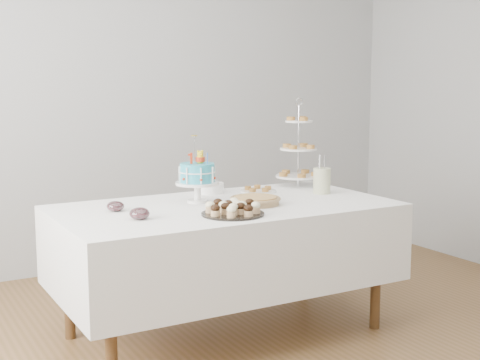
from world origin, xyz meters
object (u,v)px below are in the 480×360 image
table (225,243)px  tiered_stand (299,149)px  jam_bowl_a (140,214)px  cupcake_tray (233,208)px  utensil_pitcher (322,180)px  birthday_cake (197,184)px  pie (255,200)px  pastry_plate (258,190)px  jam_bowl_b (115,206)px  plate_stack (211,188)px

table → tiered_stand: bearing=26.0°
jam_bowl_a → tiered_stand: bearing=20.9°
table → tiered_stand: 0.97m
cupcake_tray → utensil_pitcher: (0.82, 0.32, 0.05)m
birthday_cake → tiered_stand: 0.90m
utensil_pitcher → pie: bearing=-169.3°
pastry_plate → jam_bowl_b: (-1.00, -0.16, 0.01)m
plate_stack → utensil_pitcher: bearing=-30.5°
cupcake_tray → tiered_stand: size_ratio=0.57×
tiered_stand → plate_stack: 0.68m
table → cupcake_tray: (-0.10, -0.28, 0.26)m
table → utensil_pitcher: size_ratio=7.84×
jam_bowl_a → jam_bowl_b: (-0.04, 0.26, -0.00)m
pie → pastry_plate: size_ratio=1.26×
cupcake_tray → jam_bowl_b: (-0.51, 0.40, -0.01)m
table → birthday_cake: (-0.10, 0.15, 0.33)m
pie → jam_bowl_b: jam_bowl_b is taller
table → jam_bowl_b: bearing=168.3°
pie → utensil_pitcher: 0.58m
plate_stack → jam_bowl_b: plate_stack is taller
utensil_pitcher → jam_bowl_b: bearing=175.0°
utensil_pitcher → birthday_cake: bearing=171.2°
pastry_plate → table: bearing=-144.2°
table → tiered_stand: (0.76, 0.37, 0.47)m
tiered_stand → birthday_cake: bearing=-165.6°
cupcake_tray → tiered_stand: 1.10m
birthday_cake → pastry_plate: size_ratio=1.69×
pie → pastry_plate: (0.24, 0.36, -0.01)m
cupcake_tray → pastry_plate: bearing=48.6°
pie → jam_bowl_a: 0.73m
pastry_plate → utensil_pitcher: 0.41m
cupcake_tray → pastry_plate: cupcake_tray is taller
birthday_cake → tiered_stand: tiered_stand is taller
plate_stack → jam_bowl_b: bearing=-159.3°
pie → pastry_plate: bearing=56.7°
birthday_cake → jam_bowl_b: 0.52m
birthday_cake → tiered_stand: (0.86, 0.22, 0.14)m
pastry_plate → cupcake_tray: bearing=-131.4°
utensil_pitcher → cupcake_tray: bearing=-160.1°
pastry_plate → jam_bowl_b: size_ratio=2.42×
jam_bowl_a → birthday_cake: bearing=31.5°
jam_bowl_b → pie: bearing=-14.9°
plate_stack → jam_bowl_a: 0.87m
tiered_stand → jam_bowl_a: size_ratio=5.63×
birthday_cake → plate_stack: birthday_cake is taller
tiered_stand → utensil_pitcher: 0.37m
utensil_pitcher → tiered_stand: bearing=81.0°
pie → plate_stack: bearing=95.1°
table → plate_stack: bearing=74.3°
pie → tiered_stand: (0.60, 0.45, 0.22)m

